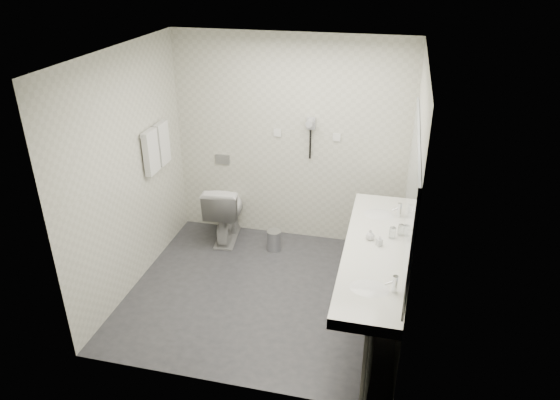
# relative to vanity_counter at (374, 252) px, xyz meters

# --- Properties ---
(floor) EXTENTS (2.80, 2.80, 0.00)m
(floor) POSITION_rel_vanity_counter_xyz_m (-1.12, 0.20, -0.80)
(floor) COLOR #2C2C31
(floor) RESTS_ON ground
(ceiling) EXTENTS (2.80, 2.80, 0.00)m
(ceiling) POSITION_rel_vanity_counter_xyz_m (-1.12, 0.20, 1.70)
(ceiling) COLOR silver
(ceiling) RESTS_ON wall_back
(wall_back) EXTENTS (2.80, 0.00, 2.80)m
(wall_back) POSITION_rel_vanity_counter_xyz_m (-1.12, 1.50, 0.45)
(wall_back) COLOR beige
(wall_back) RESTS_ON floor
(wall_front) EXTENTS (2.80, 0.00, 2.80)m
(wall_front) POSITION_rel_vanity_counter_xyz_m (-1.12, -1.10, 0.45)
(wall_front) COLOR beige
(wall_front) RESTS_ON floor
(wall_left) EXTENTS (0.00, 2.60, 2.60)m
(wall_left) POSITION_rel_vanity_counter_xyz_m (-2.52, 0.20, 0.45)
(wall_left) COLOR beige
(wall_left) RESTS_ON floor
(wall_right) EXTENTS (0.00, 2.60, 2.60)m
(wall_right) POSITION_rel_vanity_counter_xyz_m (0.27, 0.20, 0.45)
(wall_right) COLOR beige
(wall_right) RESTS_ON floor
(vanity_counter) EXTENTS (0.55, 2.20, 0.10)m
(vanity_counter) POSITION_rel_vanity_counter_xyz_m (0.00, 0.00, 0.00)
(vanity_counter) COLOR silver
(vanity_counter) RESTS_ON floor
(vanity_panel) EXTENTS (0.03, 2.15, 0.75)m
(vanity_panel) POSITION_rel_vanity_counter_xyz_m (0.02, 0.00, -0.42)
(vanity_panel) COLOR gray
(vanity_panel) RESTS_ON floor
(vanity_post_near) EXTENTS (0.06, 0.06, 0.75)m
(vanity_post_near) POSITION_rel_vanity_counter_xyz_m (0.05, -1.04, -0.42)
(vanity_post_near) COLOR silver
(vanity_post_near) RESTS_ON floor
(vanity_post_far) EXTENTS (0.06, 0.06, 0.75)m
(vanity_post_far) POSITION_rel_vanity_counter_xyz_m (0.05, 1.04, -0.42)
(vanity_post_far) COLOR silver
(vanity_post_far) RESTS_ON floor
(mirror) EXTENTS (0.02, 2.20, 1.05)m
(mirror) POSITION_rel_vanity_counter_xyz_m (0.26, 0.00, 0.65)
(mirror) COLOR #B2BCC6
(mirror) RESTS_ON wall_right
(basin_near) EXTENTS (0.40, 0.31, 0.05)m
(basin_near) POSITION_rel_vanity_counter_xyz_m (0.00, -0.65, 0.04)
(basin_near) COLOR silver
(basin_near) RESTS_ON vanity_counter
(basin_far) EXTENTS (0.40, 0.31, 0.05)m
(basin_far) POSITION_rel_vanity_counter_xyz_m (0.00, 0.65, 0.04)
(basin_far) COLOR silver
(basin_far) RESTS_ON vanity_counter
(faucet_near) EXTENTS (0.04, 0.04, 0.15)m
(faucet_near) POSITION_rel_vanity_counter_xyz_m (0.19, -0.65, 0.12)
(faucet_near) COLOR silver
(faucet_near) RESTS_ON vanity_counter
(faucet_far) EXTENTS (0.04, 0.04, 0.15)m
(faucet_far) POSITION_rel_vanity_counter_xyz_m (0.19, 0.65, 0.12)
(faucet_far) COLOR silver
(faucet_far) RESTS_ON vanity_counter
(soap_bottle_a) EXTENTS (0.07, 0.07, 0.11)m
(soap_bottle_a) POSITION_rel_vanity_counter_xyz_m (0.03, 0.03, 0.10)
(soap_bottle_a) COLOR white
(soap_bottle_a) RESTS_ON vanity_counter
(soap_bottle_b) EXTENTS (0.12, 0.12, 0.11)m
(soap_bottle_b) POSITION_rel_vanity_counter_xyz_m (-0.06, 0.13, 0.10)
(soap_bottle_b) COLOR white
(soap_bottle_b) RESTS_ON vanity_counter
(glass_left) EXTENTS (0.06, 0.06, 0.11)m
(glass_left) POSITION_rel_vanity_counter_xyz_m (0.15, 0.20, 0.10)
(glass_left) COLOR silver
(glass_left) RESTS_ON vanity_counter
(glass_right) EXTENTS (0.07, 0.07, 0.11)m
(glass_right) POSITION_rel_vanity_counter_xyz_m (0.22, 0.28, 0.10)
(glass_right) COLOR silver
(glass_right) RESTS_ON vanity_counter
(toilet) EXTENTS (0.51, 0.80, 0.76)m
(toilet) POSITION_rel_vanity_counter_xyz_m (-1.87, 1.21, -0.42)
(toilet) COLOR silver
(toilet) RESTS_ON floor
(flush_plate) EXTENTS (0.18, 0.02, 0.12)m
(flush_plate) POSITION_rel_vanity_counter_xyz_m (-1.98, 1.49, 0.15)
(flush_plate) COLOR #B2B5BA
(flush_plate) RESTS_ON wall_back
(pedal_bin) EXTENTS (0.20, 0.20, 0.24)m
(pedal_bin) POSITION_rel_vanity_counter_xyz_m (-1.22, 1.07, -0.68)
(pedal_bin) COLOR #B2B5BA
(pedal_bin) RESTS_ON floor
(bin_lid) EXTENTS (0.17, 0.17, 0.01)m
(bin_lid) POSITION_rel_vanity_counter_xyz_m (-1.22, 1.07, -0.55)
(bin_lid) COLOR #B2B5BA
(bin_lid) RESTS_ON pedal_bin
(towel_rail) EXTENTS (0.02, 0.62, 0.02)m
(towel_rail) POSITION_rel_vanity_counter_xyz_m (-2.47, 0.75, 0.75)
(towel_rail) COLOR silver
(towel_rail) RESTS_ON wall_left
(towel_near) EXTENTS (0.07, 0.24, 0.48)m
(towel_near) POSITION_rel_vanity_counter_xyz_m (-2.46, 0.61, 0.53)
(towel_near) COLOR silver
(towel_near) RESTS_ON towel_rail
(towel_far) EXTENTS (0.07, 0.24, 0.48)m
(towel_far) POSITION_rel_vanity_counter_xyz_m (-2.46, 0.89, 0.53)
(towel_far) COLOR silver
(towel_far) RESTS_ON towel_rail
(dryer_cradle) EXTENTS (0.10, 0.04, 0.14)m
(dryer_cradle) POSITION_rel_vanity_counter_xyz_m (-0.88, 1.47, 0.70)
(dryer_cradle) COLOR #9A9CA0
(dryer_cradle) RESTS_ON wall_back
(dryer_barrel) EXTENTS (0.08, 0.14, 0.08)m
(dryer_barrel) POSITION_rel_vanity_counter_xyz_m (-0.88, 1.40, 0.73)
(dryer_barrel) COLOR #9A9CA0
(dryer_barrel) RESTS_ON dryer_cradle
(dryer_cord) EXTENTS (0.02, 0.02, 0.35)m
(dryer_cord) POSITION_rel_vanity_counter_xyz_m (-0.88, 1.46, 0.45)
(dryer_cord) COLOR black
(dryer_cord) RESTS_ON dryer_cradle
(switch_plate_a) EXTENTS (0.09, 0.02, 0.09)m
(switch_plate_a) POSITION_rel_vanity_counter_xyz_m (-1.27, 1.49, 0.55)
(switch_plate_a) COLOR silver
(switch_plate_a) RESTS_ON wall_back
(switch_plate_b) EXTENTS (0.09, 0.02, 0.09)m
(switch_plate_b) POSITION_rel_vanity_counter_xyz_m (-0.57, 1.49, 0.55)
(switch_plate_b) COLOR silver
(switch_plate_b) RESTS_ON wall_back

